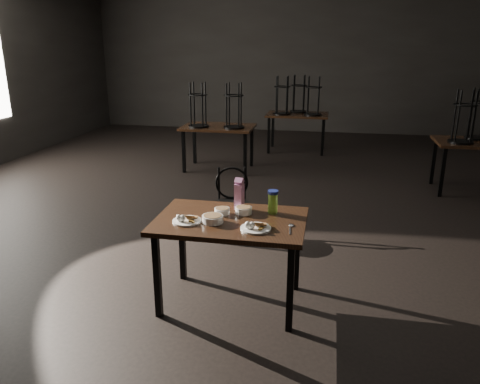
% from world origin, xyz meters
% --- Properties ---
extents(room, '(12.00, 12.04, 3.22)m').
position_xyz_m(room, '(-0.06, 0.01, 2.33)').
color(room, black).
rests_on(room, ground).
extents(main_table, '(1.20, 0.80, 0.75)m').
position_xyz_m(main_table, '(0.04, -2.12, 0.67)').
color(main_table, black).
rests_on(main_table, ground).
extents(plate_left, '(0.23, 0.23, 0.07)m').
position_xyz_m(plate_left, '(-0.29, -2.25, 0.77)').
color(plate_left, white).
rests_on(plate_left, main_table).
extents(plate_right, '(0.23, 0.23, 0.08)m').
position_xyz_m(plate_right, '(0.27, -2.30, 0.77)').
color(plate_right, white).
rests_on(plate_right, main_table).
extents(bowl_near, '(0.13, 0.13, 0.05)m').
position_xyz_m(bowl_near, '(-0.05, -2.03, 0.78)').
color(bowl_near, white).
rests_on(bowl_near, main_table).
extents(bowl_far, '(0.14, 0.14, 0.06)m').
position_xyz_m(bowl_far, '(0.12, -1.98, 0.78)').
color(bowl_far, white).
rests_on(bowl_far, main_table).
extents(bowl_big, '(0.17, 0.17, 0.06)m').
position_xyz_m(bowl_big, '(-0.08, -2.22, 0.78)').
color(bowl_big, white).
rests_on(bowl_big, main_table).
extents(juice_carton, '(0.08, 0.08, 0.27)m').
position_xyz_m(juice_carton, '(0.06, -1.87, 0.88)').
color(juice_carton, '#971B6F').
rests_on(juice_carton, main_table).
extents(water_bottle, '(0.12, 0.12, 0.19)m').
position_xyz_m(water_bottle, '(0.35, -1.92, 0.85)').
color(water_bottle, '#89C83B').
rests_on(water_bottle, main_table).
extents(spoon, '(0.05, 0.21, 0.01)m').
position_xyz_m(spoon, '(0.53, -2.19, 0.75)').
color(spoon, silver).
rests_on(spoon, main_table).
extents(bentwood_chair, '(0.41, 0.40, 0.80)m').
position_xyz_m(bentwood_chair, '(-0.23, -0.80, 0.48)').
color(bentwood_chair, black).
rests_on(bentwood_chair, ground).
extents(bg_table_left, '(1.20, 0.80, 1.48)m').
position_xyz_m(bg_table_left, '(-1.07, 2.04, 0.75)').
color(bg_table_left, black).
rests_on(bg_table_left, ground).
extents(bg_table_far, '(1.20, 0.80, 1.48)m').
position_xyz_m(bg_table_far, '(0.13, 3.75, 0.78)').
color(bg_table_far, black).
rests_on(bg_table_far, ground).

